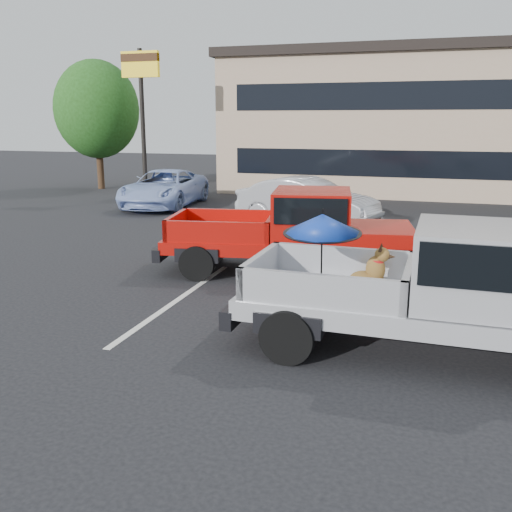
% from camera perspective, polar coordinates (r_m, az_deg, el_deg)
% --- Properties ---
extents(ground, '(90.00, 90.00, 0.00)m').
position_cam_1_polar(ground, '(8.07, 6.00, -10.42)').
color(ground, black).
rests_on(ground, ground).
extents(stripe_left, '(0.12, 5.00, 0.01)m').
position_cam_1_polar(stripe_left, '(10.74, -7.75, -4.31)').
color(stripe_left, silver).
rests_on(stripe_left, ground).
extents(motel_building, '(20.40, 8.40, 6.30)m').
position_cam_1_polar(motel_building, '(28.25, 18.93, 12.65)').
color(motel_building, tan).
rests_on(motel_building, ground).
extents(motel_sign, '(1.60, 0.22, 6.00)m').
position_cam_1_polar(motel_sign, '(24.15, -11.42, 16.51)').
color(motel_sign, black).
rests_on(motel_sign, ground).
extents(tree_left, '(3.96, 3.96, 6.02)m').
position_cam_1_polar(tree_left, '(28.72, -15.65, 13.92)').
color(tree_left, '#332114').
rests_on(tree_left, ground).
extents(silver_pickup, '(5.73, 2.22, 2.06)m').
position_cam_1_polar(silver_pickup, '(8.29, 19.55, -2.78)').
color(silver_pickup, black).
rests_on(silver_pickup, ground).
extents(red_pickup, '(5.73, 2.77, 1.81)m').
position_cam_1_polar(red_pickup, '(12.31, 4.82, 2.79)').
color(red_pickup, black).
rests_on(red_pickup, ground).
extents(silver_sedan, '(4.78, 2.76, 1.49)m').
position_cam_1_polar(silver_sedan, '(18.09, 5.18, 5.42)').
color(silver_sedan, '#A4A6AB').
rests_on(silver_sedan, ground).
extents(blue_suv, '(2.76, 5.18, 1.39)m').
position_cam_1_polar(blue_suv, '(22.36, -9.16, 6.70)').
color(blue_suv, '#99B1E5').
rests_on(blue_suv, ground).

